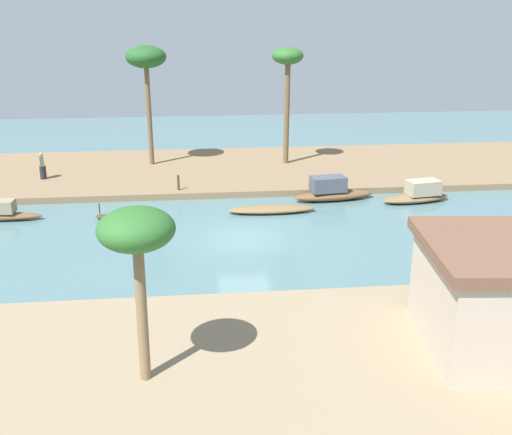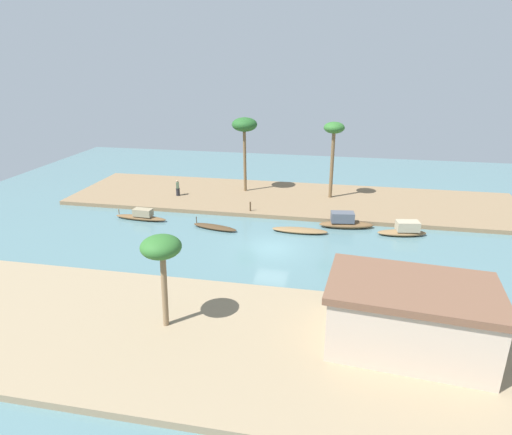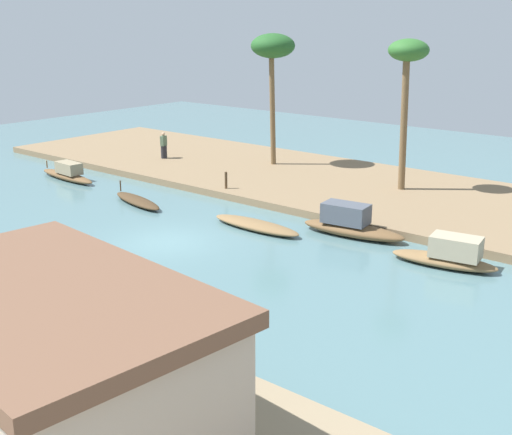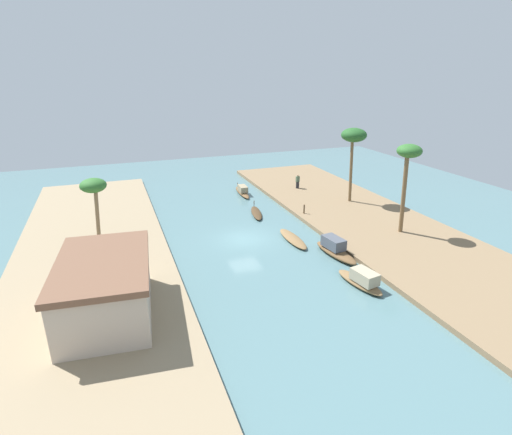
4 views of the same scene
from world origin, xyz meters
TOP-DOWN VIEW (x-y plane):
  - river_water at (0.00, 0.00)m, footprint 69.07×69.07m
  - riverbank_left at (0.00, -12.18)m, footprint 44.72×11.43m
  - riverbank_right at (0.00, 12.18)m, footprint 44.72×11.43m
  - sampan_with_tall_canopy at (5.39, -3.08)m, footprint 4.19×1.78m
  - sampan_midstream at (-1.79, -3.70)m, footprint 4.65×1.17m
  - sampan_foreground at (12.48, -3.98)m, footprint 4.96×1.18m
  - sampan_with_red_awning at (-10.27, -4.75)m, footprint 4.12×1.81m
  - sampan_near_left_bank at (-5.47, -5.56)m, footprint 4.73×1.81m
  - person_on_near_bank at (11.46, -10.52)m, footprint 0.46×0.48m
  - mooring_post at (3.17, -7.22)m, footprint 0.14×0.14m
  - palm_tree_left_near at (-3.95, -12.82)m, footprint 2.01×2.01m
  - palm_tree_left_far at (5.03, -13.47)m, footprint 2.58×2.58m
  - palm_tree_right_tall at (3.82, 11.51)m, footprint 2.09×2.09m
  - riverside_building at (-8.50, 11.10)m, footprint 8.33×5.67m

SIDE VIEW (x-z plane):
  - river_water at x=0.00m, z-range 0.00..0.00m
  - sampan_with_tall_canopy at x=5.39m, z-range -0.26..0.62m
  - riverbank_left at x=0.00m, z-range 0.00..0.37m
  - riverbank_right at x=0.00m, z-range 0.00..0.37m
  - sampan_midstream at x=-1.79m, z-range 0.00..0.38m
  - sampan_foreground at x=12.48m, z-range -0.15..0.91m
  - sampan_with_red_awning at x=-10.27m, z-range -0.13..1.09m
  - sampan_near_left_bank at x=-5.47m, z-range -0.17..1.21m
  - mooring_post at x=3.17m, z-range 0.37..1.25m
  - person_on_near_bank at x=11.46m, z-range 0.25..1.90m
  - riverside_building at x=-8.50m, z-range 0.39..3.81m
  - palm_tree_right_tall at x=3.82m, z-range 2.14..7.20m
  - palm_tree_left_near at x=-3.95m, z-range 3.05..10.65m
  - palm_tree_left_far at x=5.03m, z-range 3.29..11.01m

